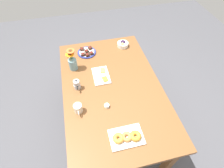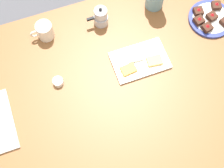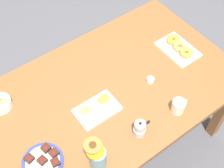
% 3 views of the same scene
% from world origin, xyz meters
% --- Properties ---
extents(ground_plane, '(6.00, 6.00, 0.00)m').
position_xyz_m(ground_plane, '(0.00, 0.00, 0.00)').
color(ground_plane, '#4C4C51').
extents(dining_table, '(1.60, 1.00, 0.74)m').
position_xyz_m(dining_table, '(0.00, 0.00, 0.65)').
color(dining_table, brown).
rests_on(dining_table, ground_plane).
extents(coffee_mug, '(0.11, 0.08, 0.09)m').
position_xyz_m(coffee_mug, '(0.21, -0.36, 0.79)').
color(coffee_mug, silver).
rests_on(coffee_mug, dining_table).
extents(grape_bowl, '(0.14, 0.14, 0.07)m').
position_xyz_m(grape_bowl, '(-0.62, 0.29, 0.77)').
color(grape_bowl, white).
rests_on(grape_bowl, dining_table).
extents(cheese_platter, '(0.26, 0.17, 0.03)m').
position_xyz_m(cheese_platter, '(-0.17, -0.08, 0.75)').
color(cheese_platter, white).
rests_on(cheese_platter, dining_table).
extents(croissant_platter, '(0.19, 0.28, 0.05)m').
position_xyz_m(croissant_platter, '(0.56, -0.01, 0.76)').
color(croissant_platter, white).
rests_on(croissant_platter, dining_table).
extents(jam_cup_honey, '(0.05, 0.05, 0.03)m').
position_xyz_m(jam_cup_honey, '(0.23, -0.10, 0.76)').
color(jam_cup_honey, white).
rests_on(jam_cup_honey, dining_table).
extents(dessert_plate, '(0.22, 0.22, 0.05)m').
position_xyz_m(dessert_plate, '(-0.59, -0.18, 0.75)').
color(dessert_plate, navy).
rests_on(dessert_plate, dining_table).
extents(flower_vase, '(0.11, 0.10, 0.24)m').
position_xyz_m(flower_vase, '(-0.36, -0.36, 0.82)').
color(flower_vase, '#6B939E').
rests_on(flower_vase, dining_table).
extents(moka_pot, '(0.11, 0.07, 0.12)m').
position_xyz_m(moka_pot, '(-0.07, -0.35, 0.79)').
color(moka_pot, '#B7B7BC').
rests_on(moka_pot, dining_table).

